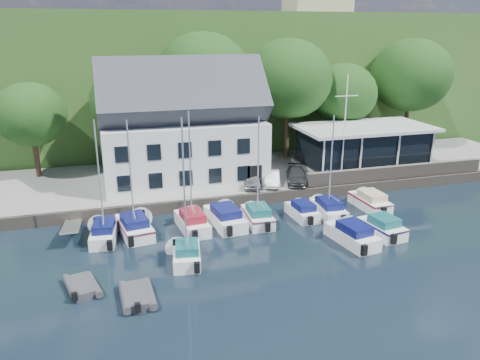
{
  "coord_description": "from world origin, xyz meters",
  "views": [
    {
      "loc": [
        -13.45,
        -24.32,
        14.21
      ],
      "look_at": [
        -3.83,
        9.0,
        2.99
      ],
      "focal_mm": 35.0,
      "sensor_mm": 36.0,
      "label": 1
    }
  ],
  "objects": [
    {
      "name": "car_dgrey",
      "position": [
        2.6,
        12.88,
        1.62
      ],
      "size": [
        3.09,
        4.63,
        1.25
      ],
      "primitive_type": "imported",
      "rotation": [
        0.0,
        0.0,
        -0.34
      ],
      "color": "#2A2B2F",
      "rests_on": "quay"
    },
    {
      "name": "car_blue",
      "position": [
        6.26,
        13.53,
        1.63
      ],
      "size": [
        1.64,
        3.74,
        1.25
      ],
      "primitive_type": "imported",
      "rotation": [
        0.0,
        0.0,
        0.05
      ],
      "color": "navy",
      "rests_on": "quay"
    },
    {
      "name": "dinghy_0",
      "position": [
        -15.58,
        0.69,
        0.34
      ],
      "size": [
        2.41,
        3.23,
        0.67
      ],
      "primitive_type": null,
      "rotation": [
        0.0,
        0.0,
        0.26
      ],
      "color": "#393A3E",
      "rests_on": "ground"
    },
    {
      "name": "tree_5",
      "position": [
        19.96,
        21.9,
        7.16
      ],
      "size": [
        9.01,
        9.01,
        12.31
      ],
      "primitive_type": null,
      "color": "black",
      "rests_on": "quay"
    },
    {
      "name": "boat_r2_3",
      "position": [
        2.27,
        2.05,
        0.76
      ],
      "size": [
        2.95,
        6.33,
        1.52
      ],
      "primitive_type": null,
      "rotation": [
        0.0,
        0.0,
        0.16
      ],
      "color": "white",
      "rests_on": "ground"
    },
    {
      "name": "tree_3",
      "position": [
        4.93,
        21.35,
        7.2
      ],
      "size": [
        9.07,
        9.07,
        12.39
      ],
      "primitive_type": null,
      "color": "black",
      "rests_on": "quay"
    },
    {
      "name": "seawall",
      "position": [
        12.0,
        11.4,
        1.6
      ],
      "size": [
        18.0,
        0.5,
        1.2
      ],
      "primitive_type": "cube",
      "color": "#5D544A",
      "rests_on": "quay"
    },
    {
      "name": "boat_r1_2",
      "position": [
        -7.99,
        7.35,
        4.61
      ],
      "size": [
        2.49,
        6.2,
        9.23
      ],
      "primitive_type": null,
      "rotation": [
        0.0,
        0.0,
        0.1
      ],
      "color": "white",
      "rests_on": "ground"
    },
    {
      "name": "ground",
      "position": [
        0.0,
        0.0,
        0.0
      ],
      "size": [
        180.0,
        180.0,
        0.0
      ],
      "primitive_type": "plane",
      "color": "black",
      "rests_on": "ground"
    },
    {
      "name": "gangway",
      "position": [
        -16.5,
        9.0,
        0.0
      ],
      "size": [
        1.2,
        6.0,
        1.4
      ],
      "primitive_type": null,
      "color": "silver",
      "rests_on": "ground"
    },
    {
      "name": "tree_0",
      "position": [
        -19.99,
        21.23,
        5.38
      ],
      "size": [
        6.41,
        6.41,
        8.76
      ],
      "primitive_type": null,
      "color": "black",
      "rests_on": "quay"
    },
    {
      "name": "boat_r1_1",
      "position": [
        -12.16,
        7.66,
        4.65
      ],
      "size": [
        3.13,
        6.56,
        9.31
      ],
      "primitive_type": null,
      "rotation": [
        0.0,
        0.0,
        0.17
      ],
      "color": "white",
      "rests_on": "ground"
    },
    {
      "name": "car_white",
      "position": [
        0.24,
        12.88,
        1.61
      ],
      "size": [
        2.35,
        3.9,
        1.21
      ],
      "primitive_type": "imported",
      "rotation": [
        0.0,
        0.0,
        -0.31
      ],
      "color": "silver",
      "rests_on": "quay"
    },
    {
      "name": "tree_1",
      "position": [
        -11.31,
        21.49,
        5.94
      ],
      "size": [
        7.22,
        7.22,
        9.87
      ],
      "primitive_type": null,
      "color": "black",
      "rests_on": "quay"
    },
    {
      "name": "boat_r2_4",
      "position": [
        5.0,
        2.62,
        0.75
      ],
      "size": [
        2.75,
        5.28,
        1.49
      ],
      "primitive_type": null,
      "rotation": [
        0.0,
        0.0,
        0.15
      ],
      "color": "white",
      "rests_on": "ground"
    },
    {
      "name": "quay_face",
      "position": [
        0.0,
        11.0,
        0.5
      ],
      "size": [
        60.0,
        0.3,
        1.0
      ],
      "primitive_type": "cube",
      "color": "#5D544A",
      "rests_on": "ground"
    },
    {
      "name": "club_pavilion",
      "position": [
        11.0,
        16.0,
        3.05
      ],
      "size": [
        13.2,
        7.2,
        4.1
      ],
      "primitive_type": null,
      "color": "black",
      "rests_on": "quay"
    },
    {
      "name": "field_patch",
      "position": [
        8.0,
        70.0,
        16.15
      ],
      "size": [
        50.0,
        30.0,
        0.3
      ],
      "primitive_type": "cube",
      "color": "#495A2D",
      "rests_on": "hillside"
    },
    {
      "name": "dinghy_1",
      "position": [
        -12.65,
        -1.23,
        0.36
      ],
      "size": [
        2.02,
        3.2,
        0.73
      ],
      "primitive_type": null,
      "rotation": [
        0.0,
        0.0,
        0.05
      ],
      "color": "#393A3E",
      "rests_on": "ground"
    },
    {
      "name": "boat_r1_0",
      "position": [
        -14.26,
        7.47,
        4.33
      ],
      "size": [
        2.56,
        6.3,
        8.65
      ],
      "primitive_type": null,
      "rotation": [
        0.0,
        0.0,
        -0.13
      ],
      "color": "white",
      "rests_on": "ground"
    },
    {
      "name": "flagpole",
      "position": [
        7.06,
        12.84,
        5.75
      ],
      "size": [
        2.28,
        0.2,
        9.5
      ],
      "primitive_type": null,
      "color": "silver",
      "rests_on": "quay"
    },
    {
      "name": "car_silver",
      "position": [
        -1.61,
        12.88,
        1.62
      ],
      "size": [
        2.37,
        3.87,
        1.23
      ],
      "primitive_type": "imported",
      "rotation": [
        0.0,
        0.0,
        -0.27
      ],
      "color": "#9D9DA1",
      "rests_on": "quay"
    },
    {
      "name": "quay",
      "position": [
        0.0,
        17.5,
        0.5
      ],
      "size": [
        60.0,
        13.0,
        1.0
      ],
      "primitive_type": "cube",
      "color": "gray",
      "rests_on": "ground"
    },
    {
      "name": "boat_r1_4",
      "position": [
        -2.96,
        7.14,
        4.5
      ],
      "size": [
        2.14,
        5.56,
        8.99
      ],
      "primitive_type": null,
      "rotation": [
        0.0,
        0.0,
        -0.04
      ],
      "color": "white",
      "rests_on": "ground"
    },
    {
      "name": "hillside",
      "position": [
        0.0,
        62.0,
        8.0
      ],
      "size": [
        160.0,
        75.0,
        16.0
      ],
      "primitive_type": "cube",
      "color": "#305A21",
      "rests_on": "ground"
    },
    {
      "name": "tree_2",
      "position": [
        -3.82,
        21.99,
        7.52
      ],
      "size": [
        9.54,
        9.54,
        13.04
      ],
      "primitive_type": null,
      "color": "black",
      "rests_on": "quay"
    },
    {
      "name": "boat_r1_6",
      "position": [
        2.94,
        7.05,
        4.42
      ],
      "size": [
        2.3,
        6.02,
        8.84
      ],
      "primitive_type": null,
      "rotation": [
        0.0,
        0.0,
        -0.07
      ],
      "color": "white",
      "rests_on": "ground"
    },
    {
      "name": "tree_4",
      "position": [
        11.4,
        21.4,
        5.91
      ],
      "size": [
        7.18,
        7.18,
        9.81
      ],
      "primitive_type": null,
      "color": "black",
      "rests_on": "quay"
    },
    {
      "name": "harbor_building",
      "position": [
        -7.0,
        16.5,
        5.35
      ],
      "size": [
        14.4,
        8.2,
        8.7
      ],
      "primitive_type": null,
      "color": "silver",
      "rests_on": "quay"
    },
    {
      "name": "boat_r1_3",
      "position": [
        -5.45,
        7.48,
        0.79
      ],
      "size": [
        2.92,
        6.76,
        1.57
      ],
      "primitive_type": null,
      "rotation": [
        0.0,
        0.0,
        0.12
      ],
      "color": "white",
      "rests_on": "ground"
    },
    {
      "name": "boat_r1_5",
      "position": [
        0.77,
        7.24,
        0.67
      ],
      "size": [
        2.01,
        4.99,
        1.35
      ],
      "primitive_type": null,
      "rotation": [
        0.0,
        0.0,
        0.06
      ],
      "color": "white",
      "rests_on": "ground"
    },
    {
      "name": "boat_r2_1",
      "position": [
        -9.27,
        2.38,
        4.31
      ],
      "size": [
        2.6,
        5.07,
        8.62
      ],
      "primitive_type": null,
      "rotation": [
        0.0,
        0.0,
        -0.16
      ],
      "color": "white",
      "rests_on": "ground"
    },
    {
      "name": "boat_r1_7",
      "position": [
        7.0,
        7.6,
        0.74
      ],
      "size": [
        2.25,
        5.91,
        1.49
      ],
      "primitive_type": null,
      "rotation": [
        0.0,
        0.0,
        0.05
      ],
      "color": "white",
      "rests_on": "ground"
    }
  ]
}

